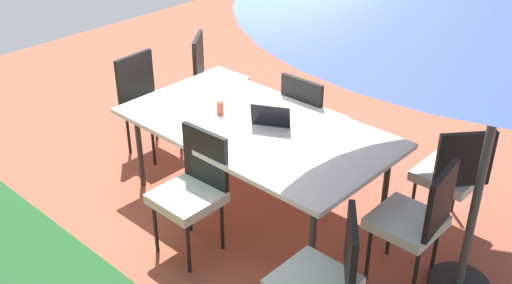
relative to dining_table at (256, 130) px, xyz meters
The scene contains 11 objects.
ground_plane 0.74m from the dining_table, ahead, with size 10.00×10.00×0.02m, color #9E4C38.
dining_table is the anchor object (origin of this frame).
chair_west 1.48m from the dining_table, behind, with size 0.48×0.47×0.98m.
chair_southwest 1.58m from the dining_table, 150.41° to the right, with size 0.59×0.58×0.98m.
chair_south 0.78m from the dining_table, 88.01° to the right, with size 0.46×0.46×0.98m.
chair_north 0.77m from the dining_table, 93.26° to the left, with size 0.46×0.47×0.98m.
chair_east 1.44m from the dining_table, ahead, with size 0.47×0.46×0.98m.
chair_southeast 1.63m from the dining_table, 30.95° to the right, with size 0.58×0.58×0.98m.
chair_northwest 1.62m from the dining_table, 147.72° to the left, with size 0.58×0.58×0.98m.
laptop 0.16m from the dining_table, 134.54° to the right, with size 0.40×0.37×0.21m.
cup 0.38m from the dining_table, ahead, with size 0.06×0.06×0.12m, color #CC4C33.
Camera 1 is at (-2.99, 3.23, 3.09)m, focal length 42.98 mm.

